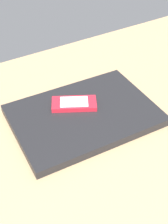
{
  "coord_description": "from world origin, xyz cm",
  "views": [
    {
      "loc": [
        37.91,
        45.05,
        54.37
      ],
      "look_at": [
        8.69,
        -4.34,
        5.0
      ],
      "focal_mm": 49.52,
      "sensor_mm": 36.0,
      "label": 1
    }
  ],
  "objects": [
    {
      "name": "desk_surface",
      "position": [
        0.0,
        0.0,
        1.5
      ],
      "size": [
        120.0,
        80.0,
        3.0
      ],
      "primitive_type": "cube",
      "color": "tan",
      "rests_on": "ground"
    },
    {
      "name": "laptop_closed",
      "position": [
        8.69,
        -4.34,
        4.03
      ],
      "size": [
        35.78,
        25.77,
        2.05
      ],
      "primitive_type": "cube",
      "rotation": [
        0.0,
        0.0,
        -0.04
      ],
      "color": "black",
      "rests_on": "desk_surface"
    },
    {
      "name": "cell_phone_on_laptop",
      "position": [
        9.57,
        -7.7,
        5.67
      ],
      "size": [
        12.29,
        9.81,
        1.3
      ],
      "color": "red",
      "rests_on": "laptop_closed"
    }
  ]
}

